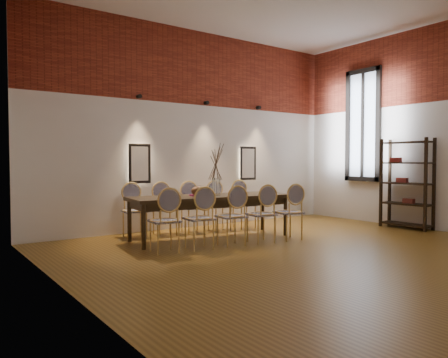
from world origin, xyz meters
TOP-DOWN VIEW (x-y plane):
  - floor at (0.00, 0.00)m, footprint 7.00×7.00m
  - wall_back at (0.00, 3.55)m, footprint 7.00×0.10m
  - wall_left at (-3.55, 0.00)m, footprint 0.10×7.00m
  - brick_band_back at (0.00, 3.48)m, footprint 7.00×0.02m
  - niche_left at (-1.30, 3.45)m, footprint 0.36×0.06m
  - niche_right at (1.30, 3.45)m, footprint 0.36×0.06m
  - spot_fixture_left at (-1.30, 3.42)m, footprint 0.08×0.10m
  - spot_fixture_mid at (0.20, 3.42)m, footprint 0.08×0.10m
  - spot_fixture_right at (1.60, 3.42)m, footprint 0.08×0.10m
  - window_glass at (3.46, 2.00)m, footprint 0.02×0.78m
  - window_frame at (3.44, 2.00)m, footprint 0.08×0.90m
  - window_mullion at (3.44, 2.00)m, footprint 0.06×0.06m
  - dining_table at (-0.56, 2.15)m, footprint 2.91×1.25m
  - chair_near_a at (-1.77, 1.56)m, footprint 0.49×0.49m
  - chair_near_b at (-1.21, 1.49)m, footprint 0.49×0.49m
  - chair_near_c at (-0.65, 1.42)m, footprint 0.49×0.49m
  - chair_near_d at (-0.09, 1.35)m, footprint 0.49×0.49m
  - chair_near_e at (0.47, 1.28)m, footprint 0.49×0.49m
  - chair_far_a at (-1.59, 3.01)m, footprint 0.49×0.49m
  - chair_far_b at (-1.03, 2.94)m, footprint 0.49×0.49m
  - chair_far_c at (-0.47, 2.87)m, footprint 0.49×0.49m
  - chair_far_d at (0.09, 2.80)m, footprint 0.49×0.49m
  - chair_far_e at (0.65, 2.73)m, footprint 0.49×0.49m
  - vase at (-0.45, 2.13)m, footprint 0.14×0.14m
  - dried_branches at (-0.45, 2.13)m, footprint 0.50×0.50m
  - bowl at (-0.82, 2.13)m, footprint 0.24×0.24m
  - book at (-0.78, 2.19)m, footprint 0.28×0.21m
  - shelving_rack at (3.28, 0.82)m, footprint 0.42×1.01m

SIDE VIEW (x-z plane):
  - floor at x=0.00m, z-range -0.02..0.00m
  - dining_table at x=-0.56m, z-range 0.00..0.75m
  - chair_near_a at x=-1.77m, z-range 0.00..0.94m
  - chair_near_b at x=-1.21m, z-range 0.00..0.94m
  - chair_near_c at x=-0.65m, z-range 0.00..0.94m
  - chair_near_d at x=-0.09m, z-range 0.00..0.94m
  - chair_near_e at x=0.47m, z-range 0.00..0.94m
  - chair_far_a at x=-1.59m, z-range 0.00..0.94m
  - chair_far_b at x=-1.03m, z-range 0.00..0.94m
  - chair_far_c at x=-0.47m, z-range 0.00..0.94m
  - chair_far_d at x=0.09m, z-range 0.00..0.94m
  - chair_far_e at x=0.65m, z-range 0.00..0.94m
  - book at x=-0.78m, z-range 0.75..0.78m
  - bowl at x=-0.82m, z-range 0.75..0.93m
  - vase at x=-0.45m, z-range 0.75..1.05m
  - shelving_rack at x=3.28m, z-range 0.00..1.80m
  - niche_left at x=-1.30m, z-range 0.97..1.63m
  - niche_right at x=1.30m, z-range 0.97..1.63m
  - dried_branches at x=-0.45m, z-range 1.00..1.70m
  - wall_back at x=0.00m, z-range 0.00..4.00m
  - wall_left at x=-3.55m, z-range 0.00..4.00m
  - window_glass at x=3.46m, z-range 0.96..3.34m
  - window_frame at x=3.44m, z-range 0.90..3.40m
  - window_mullion at x=3.44m, z-range 0.95..3.35m
  - spot_fixture_left at x=-1.30m, z-range 2.51..2.59m
  - spot_fixture_mid at x=0.20m, z-range 2.51..2.59m
  - spot_fixture_right at x=1.60m, z-range 2.51..2.59m
  - brick_band_back at x=0.00m, z-range 2.50..4.00m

